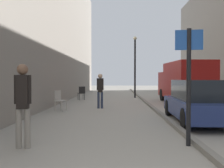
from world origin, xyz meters
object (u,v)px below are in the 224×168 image
cafe_chair_by_doorway (82,92)px  pedestrian_main_foreground (100,88)px  lamp_post (135,63)px  pedestrian_mid_block (23,100)px  cafe_chair_near_window (59,99)px  delivery_van (184,82)px  parked_car (200,101)px  street_sign_post (189,76)px

cafe_chair_by_doorway → pedestrian_main_foreground: bearing=-95.0°
lamp_post → pedestrian_mid_block: bearing=-103.5°
pedestrian_mid_block → cafe_chair_near_window: (-0.67, 6.32, -0.50)m
delivery_van → parked_car: bearing=-103.4°
pedestrian_main_foreground → street_sign_post: 7.38m
delivery_van → pedestrian_mid_block: bearing=-124.5°
street_sign_post → lamp_post: (-0.20, 13.92, 1.18)m
pedestrian_mid_block → parked_car: bearing=27.1°
street_sign_post → lamp_post: bearing=-82.1°
cafe_chair_near_window → cafe_chair_by_doorway: 5.78m
delivery_van → parked_car: (-1.20, -6.48, -0.60)m
pedestrian_main_foreground → lamp_post: 7.52m
parked_car → cafe_chair_near_window: size_ratio=4.53×
pedestrian_main_foreground → cafe_chair_near_window: (-1.84, -0.90, -0.45)m
pedestrian_main_foreground → delivery_van: delivery_van is taller
delivery_van → parked_car: delivery_van is taller
delivery_van → cafe_chair_by_doorway: size_ratio=5.79×
cafe_chair_near_window → cafe_chair_by_doorway: bearing=-154.4°
pedestrian_mid_block → cafe_chair_by_doorway: 12.11m
lamp_post → street_sign_post: bearing=-89.2°
cafe_chair_near_window → cafe_chair_by_doorway: size_ratio=1.00×
pedestrian_main_foreground → street_sign_post: (2.43, -6.95, 0.54)m
delivery_van → cafe_chair_by_doorway: bearing=158.1°
street_sign_post → cafe_chair_near_window: (-4.28, 6.05, -1.00)m
pedestrian_main_foreground → street_sign_post: street_sign_post is taller
pedestrian_mid_block → lamp_post: (3.40, 14.19, 1.68)m
street_sign_post → cafe_chair_by_doorway: bearing=-64.0°
pedestrian_main_foreground → delivery_van: size_ratio=0.32×
pedestrian_main_foreground → lamp_post: bearing=-104.7°
parked_car → pedestrian_main_foreground: bearing=135.7°
lamp_post → parked_car: bearing=-82.3°
pedestrian_mid_block → lamp_post: 14.69m
street_sign_post → delivery_van: bearing=-97.4°
delivery_van → lamp_post: 5.29m
lamp_post → cafe_chair_near_window: lamp_post is taller
parked_car → lamp_post: 11.11m
delivery_van → lamp_post: (-2.66, 4.35, 1.41)m
pedestrian_mid_block → cafe_chair_near_window: 6.38m
pedestrian_main_foreground → pedestrian_mid_block: (-1.17, -7.22, 0.04)m
pedestrian_mid_block → parked_car: size_ratio=0.43×
lamp_post → cafe_chair_by_doorway: (-3.86, -2.10, -2.18)m
pedestrian_mid_block → street_sign_post: (3.60, 0.27, 0.50)m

